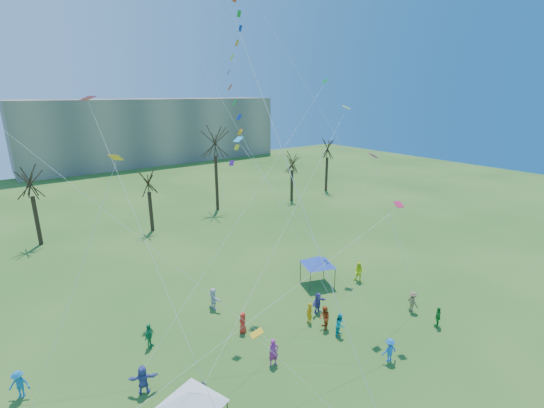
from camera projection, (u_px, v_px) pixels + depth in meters
distant_building at (155, 131)px, 92.26m from camera, size 60.00×14.00×15.00m
bare_tree_row at (142, 171)px, 46.56m from camera, size 70.20×8.53×12.32m
big_box_kite at (241, 84)px, 18.07m from camera, size 2.25×5.94×21.22m
canopy_tent_white at (190, 399)px, 18.11m from camera, size 3.58×3.58×2.84m
canopy_tent_blue at (318, 260)px, 33.31m from camera, size 3.34×3.34×2.67m
festival_crowd at (248, 356)px, 23.29m from camera, size 27.30×15.63×1.86m
small_kites_aloft at (227, 135)px, 24.12m from camera, size 29.29×20.27×33.90m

